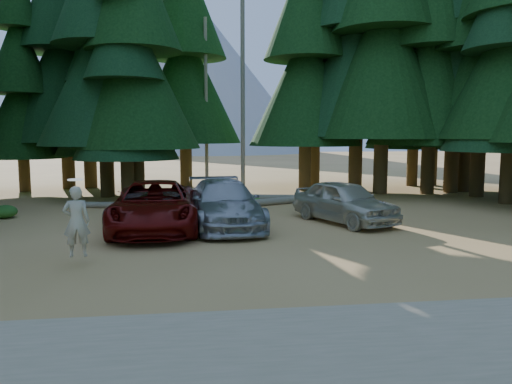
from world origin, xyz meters
TOP-DOWN VIEW (x-y plane):
  - ground at (0.00, 0.00)m, footprint 160.00×160.00m
  - gravel_strip at (0.00, -6.50)m, footprint 26.00×3.50m
  - forest_belt_north at (0.00, 15.00)m, footprint 36.00×7.00m
  - snag_front at (0.80, 14.50)m, footprint 0.24×0.24m
  - snag_back at (-1.20, 16.00)m, footprint 0.20×0.20m
  - mountain_peak at (-2.59, 88.23)m, footprint 48.00×50.00m
  - red_pickup at (-3.42, 3.45)m, footprint 2.88×6.14m
  - silver_minivan_center at (-1.02, 3.83)m, footprint 2.80×5.87m
  - silver_minivan_right at (3.50, 4.11)m, footprint 3.49×5.02m
  - frisbee_player at (-5.03, -0.97)m, footprint 0.70×0.51m
  - log_left at (-5.33, 9.02)m, footprint 3.76×0.95m
  - log_mid at (2.48, 10.50)m, footprint 3.77×0.89m
  - log_right at (2.78, 9.62)m, footprint 4.76×2.42m
  - shrub_far_left at (-4.39, 9.03)m, footprint 0.91×0.91m
  - shrub_left at (-2.66, 7.64)m, footprint 0.92×0.92m
  - shrub_center_left at (-0.82, 7.52)m, footprint 1.09×1.09m
  - shrub_center_right at (0.65, 9.10)m, footprint 0.82×0.82m
  - shrub_right at (4.27, 9.98)m, footprint 0.98×0.98m
  - shrub_far_right at (3.56, 7.65)m, footprint 1.19×1.19m
  - shrub_edge_west at (-9.48, 6.84)m, footprint 0.94×0.94m

SIDE VIEW (x-z plane):
  - ground at x=0.00m, z-range 0.00..0.00m
  - forest_belt_north at x=0.00m, z-range -11.00..11.00m
  - gravel_strip at x=0.00m, z-range 0.00..0.01m
  - log_left at x=-5.33m, z-range 0.00..0.27m
  - log_mid at x=2.48m, z-range 0.00..0.31m
  - log_right at x=2.78m, z-range 0.00..0.33m
  - shrub_center_right at x=0.65m, z-range 0.00..0.45m
  - shrub_far_left at x=-4.39m, z-range 0.00..0.50m
  - shrub_left at x=-2.66m, z-range 0.00..0.51m
  - shrub_edge_west at x=-9.48m, z-range 0.00..0.52m
  - shrub_right at x=4.27m, z-range 0.00..0.54m
  - shrub_center_left at x=-0.82m, z-range 0.00..0.60m
  - shrub_far_right at x=3.56m, z-range 0.00..0.65m
  - silver_minivan_right at x=3.50m, z-range 0.00..1.59m
  - silver_minivan_center at x=-1.02m, z-range 0.00..1.65m
  - red_pickup at x=-3.42m, z-range 0.00..1.70m
  - frisbee_player at x=-5.03m, z-range 0.15..2.11m
  - snag_back at x=-1.20m, z-range 0.00..10.00m
  - snag_front at x=0.80m, z-range 0.00..12.00m
  - mountain_peak at x=-2.59m, z-range -1.29..26.71m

